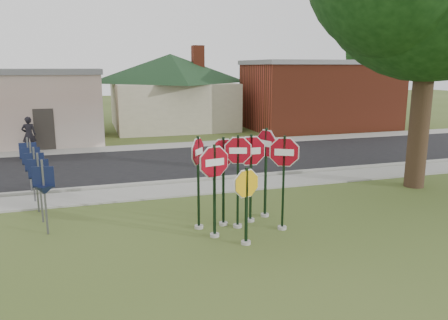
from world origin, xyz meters
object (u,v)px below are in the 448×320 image
object	(u,v)px
stop_sign_center	(238,169)
pedestrian	(29,135)
stop_sign_left	(214,177)
stop_sign_yellow	(246,198)

from	to	relation	value
stop_sign_center	pedestrian	size ratio (longest dim) A/B	1.45
stop_sign_center	stop_sign_left	distance (m)	0.91
stop_sign_center	stop_sign_yellow	xyz separation A→B (m)	(-0.18, -1.17, -0.45)
pedestrian	stop_sign_yellow	bearing A→B (deg)	108.58
stop_sign_center	stop_sign_yellow	bearing A→B (deg)	-98.91
stop_sign_left	pedestrian	bearing A→B (deg)	113.63
stop_sign_center	stop_sign_left	size ratio (longest dim) A/B	1.04
stop_sign_center	pedestrian	distance (m)	14.46
stop_sign_yellow	stop_sign_left	bearing A→B (deg)	130.54
stop_sign_left	pedestrian	size ratio (longest dim) A/B	1.38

